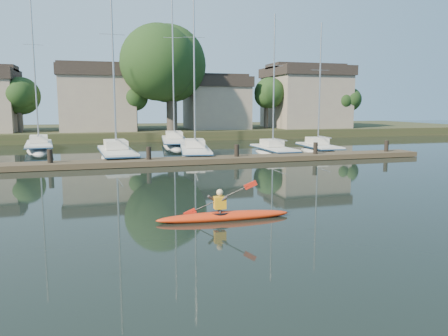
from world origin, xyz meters
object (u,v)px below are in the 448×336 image
object	(u,v)px
kayak	(223,214)
sailboat_2	(195,158)
sailboat_4	(319,154)
sailboat_5	(39,152)
sailboat_3	(274,156)
dock	(194,160)
sailboat_6	(175,147)
sailboat_1	(117,161)

from	to	relation	value
kayak	sailboat_2	xyz separation A→B (m)	(3.11, 18.76, -0.37)
sailboat_4	sailboat_5	world-z (taller)	sailboat_5
sailboat_4	sailboat_3	bearing A→B (deg)	-169.69
dock	kayak	bearing A→B (deg)	-98.23
sailboat_3	sailboat_6	distance (m)	11.55
sailboat_1	sailboat_5	world-z (taller)	sailboat_5
kayak	sailboat_3	size ratio (longest dim) A/B	0.39
sailboat_2	sailboat_4	xyz separation A→B (m)	(10.53, -0.07, 0.00)
sailboat_2	sailboat_6	xyz separation A→B (m)	(-0.05, 9.17, -0.01)
kayak	sailboat_4	world-z (taller)	sailboat_4
sailboat_2	sailboat_5	world-z (taller)	sailboat_5
sailboat_5	sailboat_3	bearing A→B (deg)	-31.14
sailboat_5	sailboat_1	bearing A→B (deg)	-59.19
sailboat_2	dock	bearing A→B (deg)	-94.04
sailboat_2	sailboat_5	xyz separation A→B (m)	(-12.12, 8.14, -0.00)
dock	sailboat_5	size ratio (longest dim) A/B	2.20
sailboat_6	kayak	bearing A→B (deg)	-89.37
sailboat_1	sailboat_4	world-z (taller)	sailboat_1
sailboat_3	sailboat_5	world-z (taller)	sailboat_5
kayak	sailboat_5	world-z (taller)	sailboat_5
kayak	sailboat_6	distance (m)	28.10
sailboat_3	sailboat_5	distance (m)	20.35
dock	sailboat_4	bearing A→B (deg)	20.09
sailboat_2	sailboat_6	size ratio (longest dim) A/B	0.88
kayak	sailboat_6	size ratio (longest dim) A/B	0.27
sailboat_6	sailboat_4	bearing A→B (deg)	-34.25
kayak	sailboat_3	distance (m)	20.59
kayak	sailboat_6	world-z (taller)	sailboat_6
kayak	sailboat_5	bearing A→B (deg)	110.52
sailboat_1	sailboat_2	xyz separation A→B (m)	(5.88, 0.16, 0.02)
sailboat_3	sailboat_6	size ratio (longest dim) A/B	0.69
sailboat_4	sailboat_5	size ratio (longest dim) A/B	0.76
dock	sailboat_2	bearing A→B (deg)	76.67
sailboat_4	sailboat_1	bearing A→B (deg)	-174.68
sailboat_3	sailboat_5	size ratio (longest dim) A/B	0.78
dock	sailboat_3	distance (m)	8.29
sailboat_1	sailboat_3	bearing A→B (deg)	-4.91
sailboat_2	sailboat_5	size ratio (longest dim) A/B	0.99
sailboat_3	sailboat_4	distance (m)	4.22
sailboat_5	sailboat_6	size ratio (longest dim) A/B	0.88
sailboat_5	sailboat_6	world-z (taller)	sailboat_6
kayak	sailboat_1	bearing A→B (deg)	100.46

